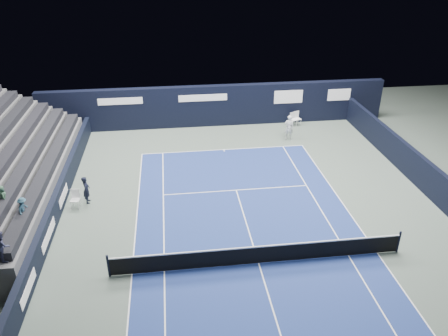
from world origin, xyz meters
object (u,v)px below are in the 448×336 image
object	(u,v)px
folding_chair_back_a	(297,117)
folding_chair_back_b	(293,118)
line_judge_chair	(75,197)
tennis_net	(259,254)
tennis_player	(289,127)

from	to	relation	value
folding_chair_back_a	folding_chair_back_b	xyz separation A→B (m)	(-0.32, -0.11, -0.02)
line_judge_chair	tennis_net	bearing A→B (deg)	-25.58
folding_chair_back_b	tennis_player	xyz separation A→B (m)	(-1.02, -2.49, 0.31)
tennis_net	tennis_player	size ratio (longest dim) A/B	7.20
folding_chair_back_b	tennis_net	distance (m)	16.65
line_judge_chair	tennis_player	size ratio (longest dim) A/B	0.58
tennis_net	tennis_player	world-z (taller)	tennis_player
folding_chair_back_a	tennis_net	world-z (taller)	tennis_net
folding_chair_back_b	line_judge_chair	xyz separation A→B (m)	(-14.51, -9.83, 0.00)
folding_chair_back_a	tennis_net	distance (m)	16.87
folding_chair_back_b	tennis_net	bearing A→B (deg)	-127.54
tennis_player	line_judge_chair	bearing A→B (deg)	-151.44
folding_chair_back_a	tennis_player	xyz separation A→B (m)	(-1.34, -2.60, 0.29)
folding_chair_back_a	tennis_net	bearing A→B (deg)	-129.10
folding_chair_back_a	line_judge_chair	bearing A→B (deg)	-163.91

